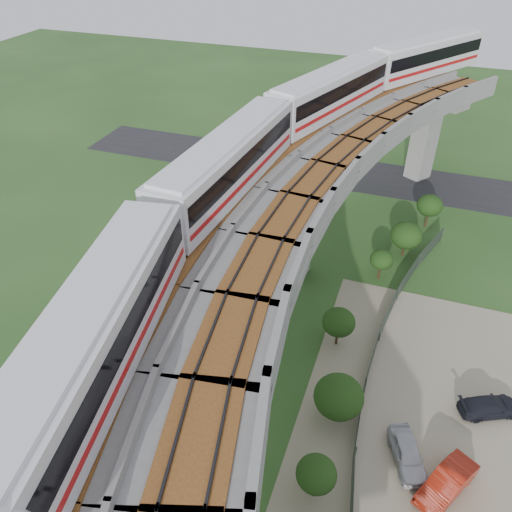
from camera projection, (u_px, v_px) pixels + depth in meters
The scene contains 15 objects.
ground at pixel (238, 360), 33.74m from camera, with size 160.00×160.00×0.00m, color #28481D.
dirt_lot at pixel (454, 446), 28.46m from camera, with size 18.00×26.00×0.04m, color gray.
asphalt_road at pixel (333, 171), 56.60m from camera, with size 60.00×8.00×0.03m, color #232326.
viaduct at pixel (300, 265), 27.38m from camera, with size 19.58×73.98×11.40m.
metro_train at pixel (308, 131), 34.37m from camera, with size 16.81×60.28×3.64m.
fence at pixel (386, 391), 30.69m from camera, with size 3.87×38.73×1.50m.
tree_0 at pixel (430, 205), 45.88m from camera, with size 2.36×2.36×3.30m.
tree_1 at pixel (406, 235), 42.25m from camera, with size 2.70×2.70×3.24m.
tree_2 at pixel (382, 260), 39.77m from camera, with size 1.87×1.87×2.71m.
tree_3 at pixel (339, 322), 33.73m from camera, with size 2.26×2.26×3.04m.
tree_4 at pixel (339, 397), 28.60m from camera, with size 2.91×2.91×3.43m.
tree_5 at pixel (316, 474), 24.98m from camera, with size 2.10×2.10×2.91m.
car_white at pixel (408, 454), 27.36m from camera, with size 1.49×3.69×1.26m, color silver.
car_red at pixel (447, 483), 25.96m from camera, with size 1.43×4.10×1.35m, color #9C1E0E.
car_dark at pixel (490, 406), 29.99m from camera, with size 1.52×3.75×1.09m, color black.
Camera 1 is at (8.77, -21.41, 25.57)m, focal length 35.00 mm.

